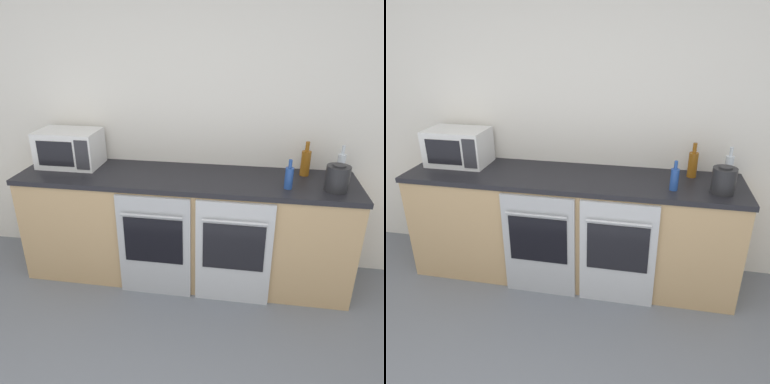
# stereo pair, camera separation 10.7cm
# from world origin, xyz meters

# --- Properties ---
(wall_back) EXTENTS (10.00, 0.06, 2.60)m
(wall_back) POSITION_xyz_m (0.00, 2.44, 1.30)
(wall_back) COLOR silver
(wall_back) RESTS_ON ground_plane
(counter_back) EXTENTS (2.69, 0.64, 0.92)m
(counter_back) POSITION_xyz_m (0.00, 2.10, 0.46)
(counter_back) COLOR tan
(counter_back) RESTS_ON ground_plane
(oven_left) EXTENTS (0.57, 0.06, 0.87)m
(oven_left) POSITION_xyz_m (-0.19, 1.77, 0.44)
(oven_left) COLOR #A8AAAF
(oven_left) RESTS_ON ground_plane
(oven_right) EXTENTS (0.57, 0.06, 0.87)m
(oven_right) POSITION_xyz_m (0.43, 1.77, 0.44)
(oven_right) COLOR #B7BABF
(oven_right) RESTS_ON ground_plane
(microwave) EXTENTS (0.51, 0.34, 0.30)m
(microwave) POSITION_xyz_m (-1.00, 2.20, 1.07)
(microwave) COLOR silver
(microwave) RESTS_ON counter_back
(bottle_blue) EXTENTS (0.06, 0.06, 0.22)m
(bottle_blue) POSITION_xyz_m (0.79, 1.96, 1.01)
(bottle_blue) COLOR #234793
(bottle_blue) RESTS_ON counter_back
(bottle_amber) EXTENTS (0.07, 0.07, 0.27)m
(bottle_amber) POSITION_xyz_m (0.94, 2.26, 1.03)
(bottle_amber) COLOR #8C5114
(bottle_amber) RESTS_ON counter_back
(bottle_clear) EXTENTS (0.06, 0.06, 0.26)m
(bottle_clear) POSITION_xyz_m (1.21, 2.26, 1.02)
(bottle_clear) COLOR silver
(bottle_clear) RESTS_ON counter_back
(kettle) EXTENTS (0.17, 0.17, 0.20)m
(kettle) POSITION_xyz_m (1.13, 1.98, 1.02)
(kettle) COLOR #232326
(kettle) RESTS_ON counter_back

